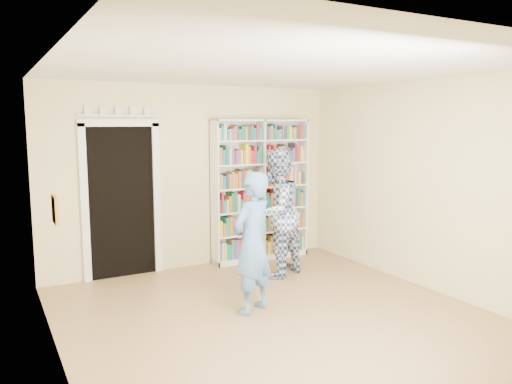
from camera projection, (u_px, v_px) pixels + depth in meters
floor at (283, 322)px, 5.44m from camera, size 5.00×5.00×0.00m
ceiling at (285, 68)px, 5.06m from camera, size 5.00×5.00×0.00m
wall_back at (195, 177)px, 7.42m from camera, size 4.50×0.00×4.50m
wall_left at (56, 219)px, 4.18m from camera, size 0.00×5.00×5.00m
wall_right at (434, 186)px, 6.33m from camera, size 0.00×5.00×5.00m
bookshelf at (260, 190)px, 7.81m from camera, size 1.60×0.30×2.20m
doorway at (121, 194)px, 6.90m from camera, size 1.10×0.08×2.43m
wall_art at (55, 210)px, 4.35m from camera, size 0.03×0.25×0.25m
man_blue at (252, 243)px, 5.62m from camera, size 0.70×0.59×1.62m
man_plaid at (276, 213)px, 6.97m from camera, size 1.07×0.97×1.80m
paper_sheet at (287, 200)px, 6.79m from camera, size 0.23×0.02×0.33m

